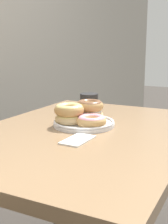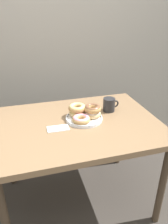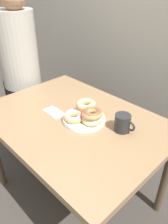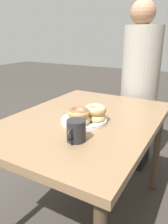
{
  "view_description": "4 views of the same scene",
  "coord_description": "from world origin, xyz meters",
  "px_view_note": "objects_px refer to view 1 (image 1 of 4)",
  "views": [
    {
      "loc": [
        -1.09,
        -0.34,
        1.07
      ],
      "look_at": [
        0.06,
        0.24,
        0.79
      ],
      "focal_mm": 50.0,
      "sensor_mm": 36.0,
      "label": 1
    },
    {
      "loc": [
        -0.31,
        -1.07,
        1.47
      ],
      "look_at": [
        0.06,
        0.24,
        0.79
      ],
      "focal_mm": 35.0,
      "sensor_mm": 36.0,
      "label": 2
    },
    {
      "loc": [
        0.85,
        -0.53,
        1.48
      ],
      "look_at": [
        0.06,
        0.24,
        0.79
      ],
      "focal_mm": 35.0,
      "sensor_mm": 36.0,
      "label": 3
    },
    {
      "loc": [
        1.07,
        0.81,
        1.2
      ],
      "look_at": [
        0.06,
        0.24,
        0.79
      ],
      "focal_mm": 35.0,
      "sensor_mm": 36.0,
      "label": 4
    }
  ],
  "objects_px": {
    "donut_plate": "(82,115)",
    "napkin": "(78,140)",
    "dining_table": "(84,148)",
    "coffee_mug": "(89,103)"
  },
  "relations": [
    {
      "from": "donut_plate",
      "to": "napkin",
      "type": "xyz_separation_m",
      "value": [
        -0.2,
        -0.09,
        -0.04
      ]
    },
    {
      "from": "napkin",
      "to": "coffee_mug",
      "type": "bearing_deg",
      "value": 20.76
    },
    {
      "from": "donut_plate",
      "to": "napkin",
      "type": "bearing_deg",
      "value": -157.2
    },
    {
      "from": "napkin",
      "to": "donut_plate",
      "type": "bearing_deg",
      "value": 22.8
    },
    {
      "from": "donut_plate",
      "to": "dining_table",
      "type": "bearing_deg",
      "value": -148.96
    },
    {
      "from": "napkin",
      "to": "dining_table",
      "type": "bearing_deg",
      "value": 18.32
    },
    {
      "from": "coffee_mug",
      "to": "napkin",
      "type": "distance_m",
      "value": 0.45
    },
    {
      "from": "dining_table",
      "to": "coffee_mug",
      "type": "bearing_deg",
      "value": 21.88
    },
    {
      "from": "donut_plate",
      "to": "coffee_mug",
      "type": "bearing_deg",
      "value": 18.82
    },
    {
      "from": "donut_plate",
      "to": "coffee_mug",
      "type": "relative_size",
      "value": 2.18
    }
  ]
}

